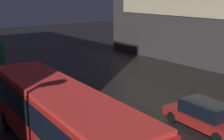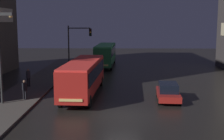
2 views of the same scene
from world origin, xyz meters
name	(u,v)px [view 1 (image 1 of 2)]	position (x,y,z in m)	size (l,w,h in m)	color
bus_near	(59,116)	(-3.45, 6.42, 1.94)	(3.09, 11.53, 3.14)	#AD1E19
car_taxi	(205,116)	(3.94, 4.58, 0.76)	(2.11, 4.58, 1.50)	maroon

